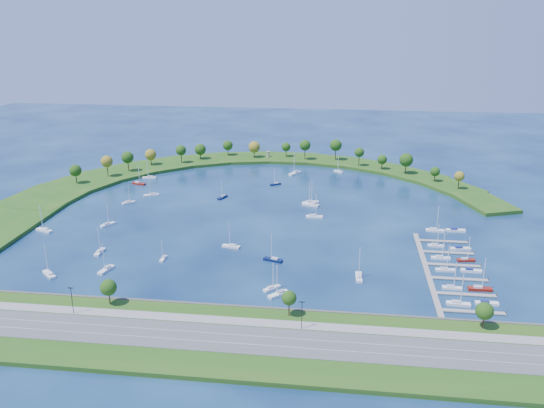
# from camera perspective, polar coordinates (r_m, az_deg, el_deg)

# --- Properties ---
(ground) EXTENTS (700.00, 700.00, 0.00)m
(ground) POSITION_cam_1_polar(r_m,az_deg,el_deg) (299.61, -1.07, -0.99)
(ground) COLOR #071940
(ground) RESTS_ON ground
(south_shoreline) EXTENTS (420.00, 43.10, 11.60)m
(south_shoreline) POSITION_cam_1_polar(r_m,az_deg,el_deg) (190.00, -6.48, -13.24)
(south_shoreline) COLOR #1E5216
(south_shoreline) RESTS_ON ground
(breakwater) EXTENTS (286.74, 247.64, 2.00)m
(breakwater) POSITION_cam_1_polar(r_m,az_deg,el_deg) (353.60, -7.39, 2.14)
(breakwater) COLOR #1E5216
(breakwater) RESTS_ON ground
(breakwater_trees) EXTENTS (237.67, 90.25, 14.96)m
(breakwater_trees) POSITION_cam_1_polar(r_m,az_deg,el_deg) (383.69, -1.54, 5.09)
(breakwater_trees) COLOR #382314
(breakwater_trees) RESTS_ON breakwater
(harbor_tower) EXTENTS (2.60, 2.60, 4.18)m
(harbor_tower) POSITION_cam_1_polar(r_m,az_deg,el_deg) (410.41, -0.40, 5.09)
(harbor_tower) COLOR gray
(harbor_tower) RESTS_ON breakwater
(dock_system) EXTENTS (24.28, 82.00, 1.60)m
(dock_system) POSITION_cam_1_polar(r_m,az_deg,el_deg) (244.37, 17.11, -6.53)
(dock_system) COLOR gray
(dock_system) RESTS_ON ground
(moored_boat_0) EXTENTS (6.89, 6.51, 10.89)m
(moored_boat_0) POSITION_cam_1_polar(r_m,az_deg,el_deg) (325.60, -14.35, 0.20)
(moored_boat_0) COLOR white
(moored_boat_0) RESTS_ON ground
(moored_boat_1) EXTENTS (6.96, 5.61, 10.39)m
(moored_boat_1) POSITION_cam_1_polar(r_m,az_deg,el_deg) (349.77, 0.36, 2.09)
(moored_boat_1) COLOR #09143C
(moored_boat_1) RESTS_ON ground
(moored_boat_2) EXTENTS (7.95, 7.84, 12.83)m
(moored_boat_2) POSITION_cam_1_polar(r_m,az_deg,el_deg) (215.13, 0.68, -9.05)
(moored_boat_2) COLOR white
(moored_boat_2) RESTS_ON ground
(moored_boat_3) EXTENTS (8.95, 6.24, 12.94)m
(moored_boat_3) POSITION_cam_1_polar(r_m,az_deg,el_deg) (335.68, -12.12, 0.95)
(moored_boat_3) COLOR white
(moored_boat_3) RESTS_ON ground
(moored_boat_4) EXTENTS (6.77, 6.21, 10.57)m
(moored_boat_4) POSITION_cam_1_polar(r_m,az_deg,el_deg) (380.74, 6.77, 3.35)
(moored_boat_4) COLOR white
(moored_boat_4) RESTS_ON ground
(moored_boat_5) EXTENTS (9.34, 5.55, 13.27)m
(moored_boat_5) POSITION_cam_1_polar(r_m,az_deg,el_deg) (296.91, -22.09, -2.43)
(moored_boat_5) COLOR white
(moored_boat_5) RESTS_ON ground
(moored_boat_6) EXTENTS (9.00, 2.97, 13.05)m
(moored_boat_6) POSITION_cam_1_polar(r_m,az_deg,el_deg) (294.17, 4.30, -1.23)
(moored_boat_6) COLOR white
(moored_boat_6) RESTS_ON ground
(moored_boat_7) EXTENTS (4.49, 8.91, 12.61)m
(moored_boat_7) POSITION_cam_1_polar(r_m,az_deg,el_deg) (244.27, -16.46, -6.32)
(moored_boat_7) COLOR white
(moored_boat_7) RESTS_ON ground
(moored_boat_8) EXTENTS (9.10, 4.63, 12.88)m
(moored_boat_8) POSITION_cam_1_polar(r_m,az_deg,el_deg) (360.37, -13.37, 2.09)
(moored_boat_8) COLOR maroon
(moored_boat_8) RESTS_ON ground
(moored_boat_9) EXTENTS (9.75, 5.64, 13.83)m
(moored_boat_9) POSITION_cam_1_polar(r_m,az_deg,el_deg) (312.14, 3.95, -0.02)
(moored_boat_9) COLOR white
(moored_boat_9) RESTS_ON ground
(moored_boat_10) EXTENTS (8.74, 4.80, 12.37)m
(moored_boat_10) POSITION_cam_1_polar(r_m,az_deg,el_deg) (243.27, 0.11, -5.60)
(moored_boat_10) COLOR #09143C
(moored_boat_10) RESTS_ON ground
(moored_boat_11) EXTENTS (4.82, 8.18, 11.62)m
(moored_boat_11) POSITION_cam_1_polar(r_m,az_deg,el_deg) (325.85, -5.04, 0.75)
(moored_boat_11) COLOR #09143C
(moored_boat_11) RESTS_ON ground
(moored_boat_12) EXTENTS (2.78, 8.94, 13.03)m
(moored_boat_12) POSITION_cam_1_polar(r_m,az_deg,el_deg) (230.71, 8.80, -7.26)
(moored_boat_12) COLOR white
(moored_boat_12) RESTS_ON ground
(moored_boat_13) EXTENTS (6.20, 7.75, 11.55)m
(moored_boat_13) POSITION_cam_1_polar(r_m,az_deg,el_deg) (294.60, -16.33, -1.95)
(moored_boat_13) COLOR white
(moored_boat_13) RESTS_ON ground
(moored_boat_14) EXTENTS (9.70, 6.50, 13.94)m
(moored_boat_14) POSITION_cam_1_polar(r_m,az_deg,el_deg) (315.86, 3.90, 0.21)
(moored_boat_14) COLOR white
(moored_boat_14) RESTS_ON ground
(moored_boat_15) EXTENTS (8.78, 3.43, 12.57)m
(moored_boat_15) POSITION_cam_1_polar(r_m,az_deg,el_deg) (371.91, -12.33, 2.68)
(moored_boat_15) COLOR white
(moored_boat_15) RESTS_ON ground
(moored_boat_16) EXTENTS (8.55, 3.75, 12.15)m
(moored_boat_16) POSITION_cam_1_polar(r_m,az_deg,el_deg) (257.42, -4.16, -4.24)
(moored_boat_16) COLOR white
(moored_boat_16) RESTS_ON ground
(moored_boat_17) EXTENTS (8.19, 7.84, 13.02)m
(moored_boat_17) POSITION_cam_1_polar(r_m,az_deg,el_deg) (247.53, -21.66, -6.58)
(moored_boat_17) COLOR white
(moored_boat_17) RESTS_ON ground
(moored_boat_18) EXTENTS (1.79, 6.20, 9.08)m
(moored_boat_18) POSITION_cam_1_polar(r_m,az_deg,el_deg) (249.24, -10.98, -5.37)
(moored_boat_18) COLOR white
(moored_boat_18) RESTS_ON ground
(moored_boat_19) EXTENTS (7.98, 9.91, 14.79)m
(moored_boat_19) POSITION_cam_1_polar(r_m,az_deg,el_deg) (373.47, 2.34, 3.18)
(moored_boat_19) COLOR white
(moored_boat_19) RESTS_ON ground
(moored_boat_20) EXTENTS (2.29, 8.07, 11.85)m
(moored_boat_20) POSITION_cam_1_polar(r_m,az_deg,el_deg) (262.53, -17.07, -4.60)
(moored_boat_20) COLOR white
(moored_boat_20) RESTS_ON ground
(moored_boat_21) EXTENTS (6.69, 6.79, 10.95)m
(moored_boat_21) POSITION_cam_1_polar(r_m,az_deg,el_deg) (219.54, -0.02, -8.46)
(moored_boat_21) COLOR white
(moored_boat_21) RESTS_ON ground
(docked_boat_0) EXTENTS (8.76, 3.06, 12.64)m
(docked_boat_0) POSITION_cam_1_polar(r_m,az_deg,el_deg) (219.45, 18.35, -9.50)
(docked_boat_0) COLOR white
(docked_boat_0) RESTS_ON ground
(docked_boat_1) EXTENTS (8.36, 2.57, 1.69)m
(docked_boat_1) POSITION_cam_1_polar(r_m,az_deg,el_deg) (223.46, 20.93, -9.37)
(docked_boat_1) COLOR white
(docked_boat_1) RESTS_ON ground
(docked_boat_2) EXTENTS (7.64, 2.47, 11.09)m
(docked_boat_2) POSITION_cam_1_polar(r_m,az_deg,el_deg) (230.73, 17.78, -8.01)
(docked_boat_2) COLOR white
(docked_boat_2) RESTS_ON ground
(docked_boat_3) EXTENTS (9.09, 2.72, 13.28)m
(docked_boat_3) POSITION_cam_1_polar(r_m,az_deg,el_deg) (233.18, 20.32, -7.99)
(docked_boat_3) COLOR maroon
(docked_boat_3) RESTS_ON ground
(docked_boat_4) EXTENTS (8.01, 2.61, 11.62)m
(docked_boat_4) POSITION_cam_1_polar(r_m,az_deg,el_deg) (244.94, 17.15, -6.33)
(docked_boat_4) COLOR white
(docked_boat_4) RESTS_ON ground
(docked_boat_5) EXTENTS (8.49, 2.59, 1.72)m
(docked_boat_5) POSITION_cam_1_polar(r_m,az_deg,el_deg) (247.71, 19.51, -6.37)
(docked_boat_5) COLOR white
(docked_boat_5) RESTS_ON ground
(docked_boat_6) EXTENTS (8.17, 2.43, 11.95)m
(docked_boat_6) POSITION_cam_1_polar(r_m,az_deg,el_deg) (255.78, 16.72, -5.19)
(docked_boat_6) COLOR white
(docked_boat_6) RESTS_ON ground
(docked_boat_7) EXTENTS (7.88, 3.24, 11.24)m
(docked_boat_7) POSITION_cam_1_polar(r_m,az_deg,el_deg) (257.07, 19.06, -5.32)
(docked_boat_7) COLOR maroon
(docked_boat_7) RESTS_ON ground
(docked_boat_8) EXTENTS (7.43, 2.39, 10.80)m
(docked_boat_8) POSITION_cam_1_polar(r_m,az_deg,el_deg) (268.33, 16.27, -4.01)
(docked_boat_8) COLOR white
(docked_boat_8) RESTS_ON ground
(docked_boat_9) EXTENTS (9.24, 3.83, 1.83)m
(docked_boat_9) POSITION_cam_1_polar(r_m,az_deg,el_deg) (268.08, 18.55, -4.31)
(docked_boat_9) COLOR white
(docked_boat_9) RESTS_ON ground
(docked_boat_10) EXTENTS (8.99, 3.00, 13.02)m
(docked_boat_10) POSITION_cam_1_polar(r_m,az_deg,el_deg) (286.40, 16.19, -2.52)
(docked_boat_10) COLOR white
(docked_boat_10) RESTS_ON ground
(docked_boat_11) EXTENTS (9.37, 3.01, 1.89)m
(docked_boat_11) POSITION_cam_1_polar(r_m,az_deg,el_deg) (289.41, 18.10, -2.55)
(docked_boat_11) COLOR white
(docked_boat_11) RESTS_ON ground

